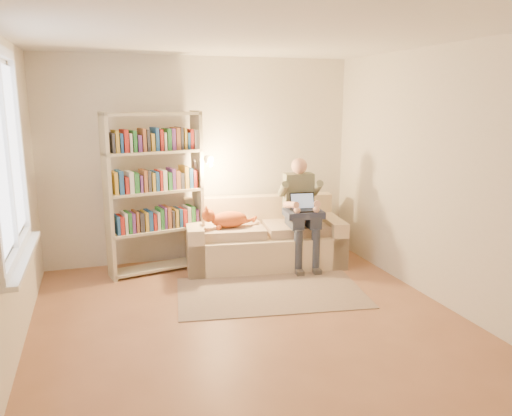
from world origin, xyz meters
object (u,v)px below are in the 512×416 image
object	(u,v)px
sofa	(263,240)
bookshelf	(155,185)
person	(301,206)
cat	(227,219)
laptop	(300,206)

from	to	relation	value
sofa	bookshelf	world-z (taller)	bookshelf
person	cat	size ratio (longest dim) A/B	1.95
sofa	laptop	bearing A→B (deg)	-32.34
person	laptop	world-z (taller)	person
cat	laptop	bearing A→B (deg)	-8.61
person	bookshelf	distance (m)	1.81
cat	sofa	bearing A→B (deg)	14.75
cat	laptop	xyz separation A→B (m)	(0.86, -0.25, 0.16)
cat	bookshelf	xyz separation A→B (m)	(-0.84, 0.17, 0.43)
sofa	cat	xyz separation A→B (m)	(-0.49, -0.06, 0.33)
person	sofa	bearing A→B (deg)	161.60
person	bookshelf	bearing A→B (deg)	177.17
sofa	person	size ratio (longest dim) A/B	1.51
person	laptop	size ratio (longest dim) A/B	3.98
cat	laptop	world-z (taller)	laptop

